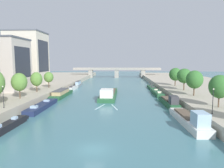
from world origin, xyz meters
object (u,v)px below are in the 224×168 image
(moored_boat_left_midway, at_px, (73,88))
(moored_boat_right_second, at_px, (169,102))
(tree_left_end_of_row, at_px, (19,82))
(bridge_far, at_px, (117,71))
(tree_left_by_lamp, at_px, (36,79))
(tree_right_end_of_row, at_px, (184,76))
(moored_boat_left_upstream, at_px, (42,106))
(tree_right_nearest, at_px, (220,87))
(moored_boat_right_lone, at_px, (189,119))
(lamppost_right_bank, at_px, (213,100))
(moored_boat_left_end, at_px, (9,125))
(moored_boat_left_near, at_px, (78,84))
(tree_right_far, at_px, (195,80))
(lamppost_left_bank, at_px, (3,96))
(moored_boat_left_far, at_px, (62,93))
(tree_right_past_mid, at_px, (175,74))
(moored_boat_right_midway, at_px, (152,87))
(barge_midriver, at_px, (109,94))
(tree_left_third, at_px, (49,77))
(moored_boat_right_end, at_px, (157,93))

(moored_boat_left_midway, bearing_deg, moored_boat_right_second, -40.49)
(tree_left_end_of_row, height_order, bridge_far, tree_left_end_of_row)
(tree_left_by_lamp, bearing_deg, tree_right_end_of_row, 7.05)
(moored_boat_left_upstream, height_order, tree_right_nearest, tree_right_nearest)
(moored_boat_right_lone, relative_size, lamppost_right_bank, 3.38)
(moored_boat_left_end, distance_m, moored_boat_right_lone, 31.47)
(moored_boat_left_near, distance_m, moored_boat_right_lone, 62.85)
(moored_boat_left_upstream, distance_m, tree_right_far, 40.11)
(moored_boat_right_lone, relative_size, lamppost_left_bank, 3.50)
(lamppost_right_bank, relative_size, bridge_far, 0.08)
(moored_boat_left_far, bearing_deg, lamppost_right_bank, -37.82)
(moored_boat_left_end, height_order, tree_right_past_mid, tree_right_past_mid)
(moored_boat_right_midway, bearing_deg, tree_right_far, -76.09)
(moored_boat_left_upstream, height_order, moored_boat_left_midway, moored_boat_left_midway)
(lamppost_left_bank, height_order, lamppost_right_bank, lamppost_right_bank)
(tree_left_by_lamp, xyz_separation_m, tree_right_nearest, (45.66, -18.18, 0.34))
(barge_midriver, xyz_separation_m, moored_boat_right_lone, (16.44, -27.97, 0.08))
(lamppost_right_bank, bearing_deg, moored_boat_left_far, 142.18)
(moored_boat_left_end, bearing_deg, moored_boat_left_near, 90.83)
(moored_boat_left_end, relative_size, tree_left_third, 1.91)
(tree_left_third, relative_size, tree_right_far, 0.81)
(tree_right_past_mid, bearing_deg, barge_midriver, -151.05)
(moored_boat_left_midway, distance_m, moored_boat_left_near, 11.13)
(moored_boat_left_end, height_order, tree_right_end_of_row, tree_right_end_of_row)
(moored_boat_right_end, relative_size, tree_right_nearest, 2.07)
(tree_right_nearest, bearing_deg, moored_boat_left_end, -166.80)
(moored_boat_left_end, bearing_deg, tree_left_end_of_row, 111.57)
(moored_boat_right_midway, bearing_deg, moored_boat_right_second, -90.45)
(moored_boat_left_end, height_order, tree_left_end_of_row, tree_left_end_of_row)
(moored_boat_left_midway, xyz_separation_m, lamppost_right_bank, (35.75, -42.96, 3.91))
(lamppost_left_bank, relative_size, bridge_far, 0.07)
(moored_boat_left_midway, height_order, tree_right_end_of_row, tree_right_end_of_row)
(tree_left_end_of_row, bearing_deg, barge_midriver, 35.79)
(moored_boat_left_upstream, relative_size, tree_left_end_of_row, 2.39)
(moored_boat_left_far, height_order, tree_right_far, tree_right_far)
(moored_boat_left_far, height_order, moored_boat_right_lone, moored_boat_right_lone)
(moored_boat_left_near, bearing_deg, lamppost_right_bank, -56.37)
(barge_midriver, height_order, moored_boat_right_lone, moored_boat_right_lone)
(moored_boat_right_midway, xyz_separation_m, bridge_far, (-16.06, 54.38, 3.89))
(barge_midriver, xyz_separation_m, tree_right_nearest, (23.96, -22.56, 5.35))
(moored_boat_left_end, height_order, tree_left_by_lamp, tree_left_by_lamp)
(moored_boat_left_midway, xyz_separation_m, tree_right_end_of_row, (39.73, -13.64, 6.01))
(barge_midriver, relative_size, moored_boat_right_lone, 1.55)
(tree_right_far, xyz_separation_m, lamppost_right_bank, (-3.51, -19.00, -1.88))
(barge_midriver, height_order, tree_left_third, tree_left_third)
(moored_boat_left_end, relative_size, lamppost_right_bank, 2.30)
(tree_right_past_mid, bearing_deg, moored_boat_left_near, 162.97)
(tree_right_nearest, distance_m, lamppost_left_bank, 43.50)
(tree_right_end_of_row, bearing_deg, moored_boat_left_far, -177.65)
(moored_boat_left_end, relative_size, moored_boat_left_upstream, 0.69)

